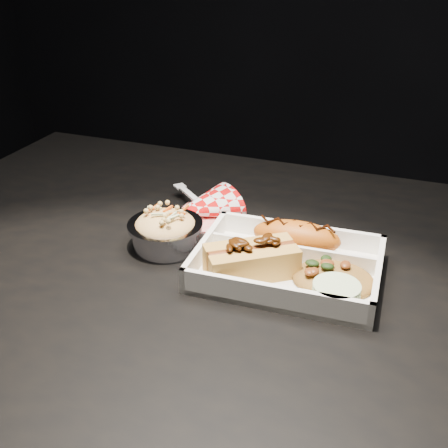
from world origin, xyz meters
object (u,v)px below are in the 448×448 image
at_px(fried_pastry, 296,237).
at_px(foil_coleslaw_cup, 165,229).
at_px(dining_table, 237,310).
at_px(napkin_fork, 203,207).
at_px(food_tray, 287,268).
at_px(hotdog, 251,258).

height_order(fried_pastry, foil_coleslaw_cup, foil_coleslaw_cup).
bearing_deg(fried_pastry, dining_table, -149.99).
distance_m(fried_pastry, napkin_fork, 0.19).
bearing_deg(food_tray, hotdog, -149.23).
height_order(food_tray, napkin_fork, napkin_fork).
relative_size(dining_table, foil_coleslaw_cup, 10.64).
distance_m(dining_table, food_tray, 0.13).
height_order(dining_table, fried_pastry, fried_pastry).
relative_size(fried_pastry, foil_coleslaw_cup, 1.15).
relative_size(food_tray, napkin_fork, 1.66).
relative_size(foil_coleslaw_cup, napkin_fork, 0.73).
bearing_deg(hotdog, dining_table, 94.11).
distance_m(food_tray, hotdog, 0.06).
distance_m(fried_pastry, foil_coleslaw_cup, 0.19).
height_order(dining_table, food_tray, food_tray).
bearing_deg(hotdog, foil_coleslaw_cup, 129.41).
bearing_deg(foil_coleslaw_cup, fried_pastry, 13.28).
xyz_separation_m(fried_pastry, napkin_fork, (-0.18, 0.07, -0.01)).
height_order(foil_coleslaw_cup, napkin_fork, napkin_fork).
bearing_deg(dining_table, fried_pastry, 30.01).
distance_m(hotdog, foil_coleslaw_cup, 0.15).
distance_m(food_tray, napkin_fork, 0.22).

